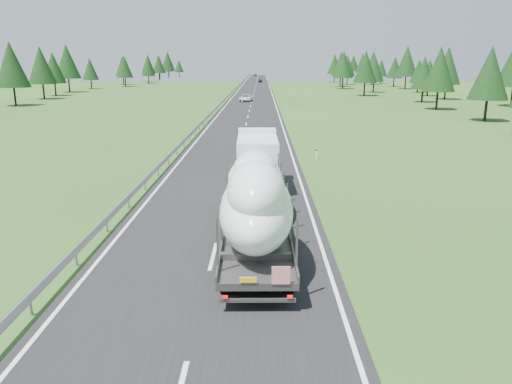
{
  "coord_description": "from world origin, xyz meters",
  "views": [
    {
      "loc": [
        1.98,
        -10.23,
        7.79
      ],
      "look_at": [
        1.74,
        12.05,
        1.96
      ],
      "focal_mm": 35.0,
      "sensor_mm": 36.0,
      "label": 1
    }
  ],
  "objects_px": {
    "distant_van": "(246,98)",
    "boat_truck": "(256,184)",
    "distant_car_blue": "(255,75)",
    "distant_car_dark": "(260,81)",
    "highway_sign": "(291,96)"
  },
  "relations": [
    {
      "from": "distant_van",
      "to": "boat_truck",
      "type": "bearing_deg",
      "value": -82.81
    },
    {
      "from": "distant_car_blue",
      "to": "distant_van",
      "type": "bearing_deg",
      "value": -93.38
    },
    {
      "from": "boat_truck",
      "to": "distant_van",
      "type": "height_order",
      "value": "boat_truck"
    },
    {
      "from": "distant_van",
      "to": "distant_car_dark",
      "type": "distance_m",
      "value": 96.96
    },
    {
      "from": "distant_car_dark",
      "to": "distant_car_blue",
      "type": "bearing_deg",
      "value": 89.45
    },
    {
      "from": "distant_car_blue",
      "to": "distant_car_dark",
      "type": "bearing_deg",
      "value": -91.54
    },
    {
      "from": "highway_sign",
      "to": "boat_truck",
      "type": "height_order",
      "value": "boat_truck"
    },
    {
      "from": "boat_truck",
      "to": "distant_car_blue",
      "type": "bearing_deg",
      "value": 90.76
    },
    {
      "from": "highway_sign",
      "to": "distant_car_blue",
      "type": "bearing_deg",
      "value": 92.56
    },
    {
      "from": "boat_truck",
      "to": "distant_van",
      "type": "xyz_separation_m",
      "value": [
        -2.93,
        79.21,
        -1.51
      ]
    },
    {
      "from": "boat_truck",
      "to": "distant_van",
      "type": "distance_m",
      "value": 79.28
    },
    {
      "from": "distant_car_blue",
      "to": "boat_truck",
      "type": "bearing_deg",
      "value": -92.81
    },
    {
      "from": "boat_truck",
      "to": "distant_car_dark",
      "type": "height_order",
      "value": "boat_truck"
    },
    {
      "from": "distant_van",
      "to": "distant_car_blue",
      "type": "xyz_separation_m",
      "value": [
        -0.62,
        189.19,
        0.06
      ]
    },
    {
      "from": "highway_sign",
      "to": "boat_truck",
      "type": "distance_m",
      "value": 67.55
    }
  ]
}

